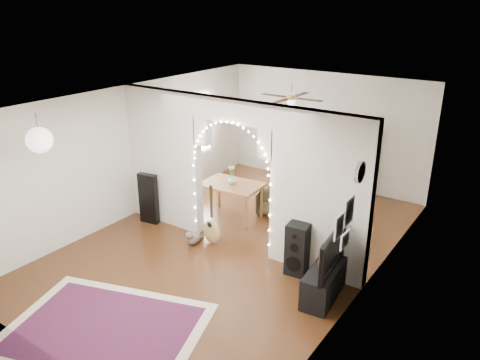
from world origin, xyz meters
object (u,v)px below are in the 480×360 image
Objects in this scene: dining_chair_left at (270,202)px; floor_speaker at (297,249)px; acoustic_guitar at (212,223)px; media_console at (324,283)px; bookcase at (337,157)px; dining_chair_right at (293,203)px; dining_table at (232,187)px.

floor_speaker is at bearing -67.94° from dining_chair_left.
acoustic_guitar is 0.99× the size of media_console.
media_console reaches higher than dining_chair_left.
bookcase reaches higher than dining_chair_right.
bookcase is (-1.63, 4.12, 0.57)m from media_console.
dining_chair_right is (-1.19, 2.08, -0.23)m from floor_speaker.
dining_chair_right is at bearing 121.13° from media_console.
floor_speaker reaches higher than dining_chair_right.
media_console is 3.16m from dining_table.
floor_speaker is 0.77m from media_console.
media_console is 1.84× the size of dining_chair_left.
acoustic_guitar is 1.76m from floor_speaker.
acoustic_guitar is 0.60× the size of bookcase.
acoustic_guitar reaches higher than floor_speaker.
media_console is 4.47m from bookcase.
dining_chair_right is at bearing 113.89° from floor_speaker.
bookcase reaches higher than acoustic_guitar.
dining_chair_right is (0.57, 2.07, -0.21)m from acoustic_guitar.
floor_speaker is 3.90m from bookcase.
floor_speaker is at bearing -51.46° from dining_chair_right.
dining_chair_left is (0.53, 0.67, -0.43)m from dining_table.
media_console is (2.41, -0.37, -0.18)m from acoustic_guitar.
floor_speaker reaches higher than media_console.
acoustic_guitar is 0.79× the size of dining_table.
acoustic_guitar is 1.81× the size of dining_chair_left.
acoustic_guitar is 1.11× the size of floor_speaker.
dining_table is 2.30× the size of dining_chair_left.
dining_table is 2.63× the size of dining_chair_right.
media_console is 0.61× the size of bookcase.
bookcase is at bearing 91.23° from dining_chair_right.
dining_chair_left is at bearing 125.56° from floor_speaker.
acoustic_guitar is 1.80m from dining_chair_left.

